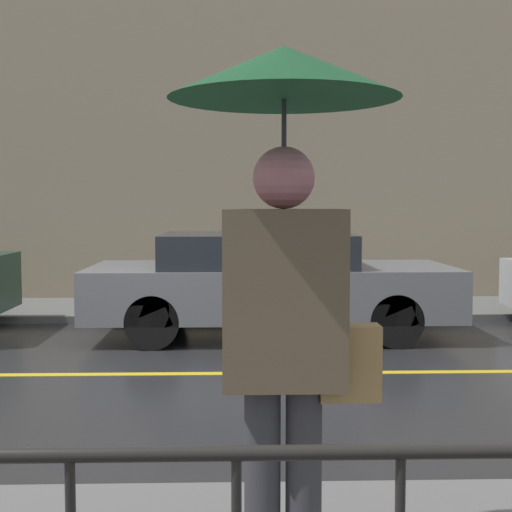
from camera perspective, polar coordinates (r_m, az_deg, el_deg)
The scene contains 6 objects.
ground_plane at distance 7.35m, azimuth -9.08°, elevation -9.32°, with size 80.00×80.00×0.00m, color #262628.
sidewalk_far at distance 11.38m, azimuth -6.41°, elevation -4.25°, with size 28.00×2.07×0.11m.
lane_marking at distance 7.35m, azimuth -9.08°, elevation -9.29°, with size 25.20×0.12×0.01m.
building_storefront at distance 12.49m, azimuth -6.06°, elevation 9.07°, with size 28.00×0.30×5.57m.
pedestrian at distance 2.78m, azimuth 2.38°, elevation 4.23°, with size 0.90×0.90×2.20m.
car_grey at distance 9.27m, azimuth 0.94°, elevation -2.08°, with size 4.66×1.93×1.33m.
Camera 1 is at (0.94, -7.09, 1.70)m, focal length 50.00 mm.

